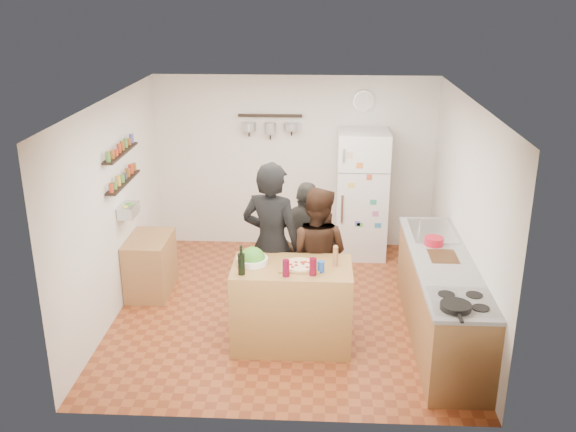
# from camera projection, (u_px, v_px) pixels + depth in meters

# --- Properties ---
(room_shell) EXTENTS (4.20, 4.20, 4.20)m
(room_shell) POSITION_uv_depth(u_px,v_px,m) (289.00, 200.00, 7.64)
(room_shell) COLOR brown
(room_shell) RESTS_ON ground
(prep_island) EXTENTS (1.25, 0.72, 0.91)m
(prep_island) POSITION_uv_depth(u_px,v_px,m) (292.00, 305.00, 6.82)
(prep_island) COLOR olive
(prep_island) RESTS_ON floor
(pizza_board) EXTENTS (0.42, 0.34, 0.02)m
(pizza_board) POSITION_uv_depth(u_px,v_px,m) (300.00, 266.00, 6.64)
(pizza_board) COLOR olive
(pizza_board) RESTS_ON prep_island
(pizza) EXTENTS (0.34, 0.34, 0.02)m
(pizza) POSITION_uv_depth(u_px,v_px,m) (300.00, 265.00, 6.63)
(pizza) COLOR #D1B28A
(pizza) RESTS_ON pizza_board
(salad_bowl) EXTENTS (0.33, 0.33, 0.07)m
(salad_bowl) POSITION_uv_depth(u_px,v_px,m) (252.00, 261.00, 6.72)
(salad_bowl) COLOR silver
(salad_bowl) RESTS_ON prep_island
(wine_bottle) EXTENTS (0.07, 0.07, 0.22)m
(wine_bottle) POSITION_uv_depth(u_px,v_px,m) (241.00, 264.00, 6.44)
(wine_bottle) COLOR black
(wine_bottle) RESTS_ON prep_island
(wine_glass_near) EXTENTS (0.07, 0.07, 0.17)m
(wine_glass_near) POSITION_uv_depth(u_px,v_px,m) (286.00, 268.00, 6.41)
(wine_glass_near) COLOR #52071D
(wine_glass_near) RESTS_ON prep_island
(wine_glass_far) EXTENTS (0.07, 0.07, 0.18)m
(wine_glass_far) POSITION_uv_depth(u_px,v_px,m) (313.00, 267.00, 6.43)
(wine_glass_far) COLOR #560718
(wine_glass_far) RESTS_ON prep_island
(pepper_mill) EXTENTS (0.06, 0.06, 0.18)m
(pepper_mill) POSITION_uv_depth(u_px,v_px,m) (336.00, 257.00, 6.66)
(pepper_mill) COLOR #91633C
(pepper_mill) RESTS_ON prep_island
(salt_canister) EXTENTS (0.07, 0.07, 0.12)m
(salt_canister) POSITION_uv_depth(u_px,v_px,m) (321.00, 267.00, 6.51)
(salt_canister) COLOR #1C479A
(salt_canister) RESTS_ON prep_island
(person_left) EXTENTS (0.80, 0.65, 1.90)m
(person_left) POSITION_uv_depth(u_px,v_px,m) (272.00, 244.00, 7.12)
(person_left) COLOR black
(person_left) RESTS_ON floor
(person_center) EXTENTS (0.93, 0.82, 1.59)m
(person_center) POSITION_uv_depth(u_px,v_px,m) (316.00, 255.00, 7.23)
(person_center) COLOR black
(person_center) RESTS_ON floor
(person_back) EXTENTS (0.96, 0.76, 1.53)m
(person_back) POSITION_uv_depth(u_px,v_px,m) (307.00, 244.00, 7.62)
(person_back) COLOR #282623
(person_back) RESTS_ON floor
(counter_run) EXTENTS (0.63, 2.63, 0.90)m
(counter_run) POSITION_uv_depth(u_px,v_px,m) (441.00, 300.00, 6.95)
(counter_run) COLOR #9E7042
(counter_run) RESTS_ON floor
(stove_top) EXTENTS (0.60, 0.62, 0.02)m
(stove_top) POSITION_uv_depth(u_px,v_px,m) (463.00, 302.00, 5.90)
(stove_top) COLOR white
(stove_top) RESTS_ON counter_run
(skillet) EXTENTS (0.28, 0.28, 0.05)m
(skillet) POSITION_uv_depth(u_px,v_px,m) (456.00, 307.00, 5.75)
(skillet) COLOR black
(skillet) RESTS_ON stove_top
(sink) EXTENTS (0.50, 0.80, 0.03)m
(sink) POSITION_uv_depth(u_px,v_px,m) (432.00, 231.00, 7.59)
(sink) COLOR silver
(sink) RESTS_ON counter_run
(cutting_board) EXTENTS (0.30, 0.40, 0.02)m
(cutting_board) POSITION_uv_depth(u_px,v_px,m) (443.00, 257.00, 6.89)
(cutting_board) COLOR brown
(cutting_board) RESTS_ON counter_run
(red_bowl) EXTENTS (0.21, 0.21, 0.09)m
(red_bowl) POSITION_uv_depth(u_px,v_px,m) (434.00, 241.00, 7.17)
(red_bowl) COLOR #B51429
(red_bowl) RESTS_ON counter_run
(fridge) EXTENTS (0.70, 0.68, 1.80)m
(fridge) POSITION_uv_depth(u_px,v_px,m) (362.00, 194.00, 9.00)
(fridge) COLOR white
(fridge) RESTS_ON floor
(wall_clock) EXTENTS (0.30, 0.03, 0.30)m
(wall_clock) POSITION_uv_depth(u_px,v_px,m) (364.00, 101.00, 8.88)
(wall_clock) COLOR silver
(wall_clock) RESTS_ON back_wall
(spice_shelf_lower) EXTENTS (0.12, 1.00, 0.02)m
(spice_shelf_lower) POSITION_uv_depth(u_px,v_px,m) (123.00, 182.00, 7.48)
(spice_shelf_lower) COLOR black
(spice_shelf_lower) RESTS_ON left_wall
(spice_shelf_upper) EXTENTS (0.12, 1.00, 0.02)m
(spice_shelf_upper) POSITION_uv_depth(u_px,v_px,m) (121.00, 153.00, 7.36)
(spice_shelf_upper) COLOR black
(spice_shelf_upper) RESTS_ON left_wall
(produce_basket) EXTENTS (0.18, 0.35, 0.14)m
(produce_basket) POSITION_uv_depth(u_px,v_px,m) (129.00, 210.00, 7.59)
(produce_basket) COLOR silver
(produce_basket) RESTS_ON left_wall
(side_table) EXTENTS (0.50, 0.80, 0.73)m
(side_table) POSITION_uv_depth(u_px,v_px,m) (150.00, 265.00, 8.02)
(side_table) COLOR #A66F45
(side_table) RESTS_ON floor
(pot_rack) EXTENTS (0.90, 0.04, 0.04)m
(pot_rack) POSITION_uv_depth(u_px,v_px,m) (270.00, 116.00, 8.94)
(pot_rack) COLOR black
(pot_rack) RESTS_ON back_wall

